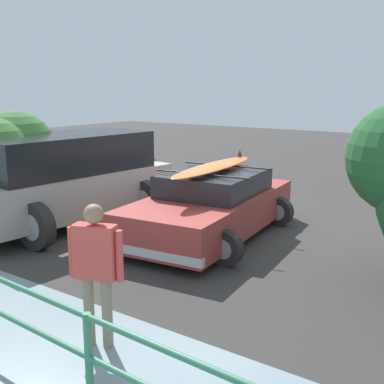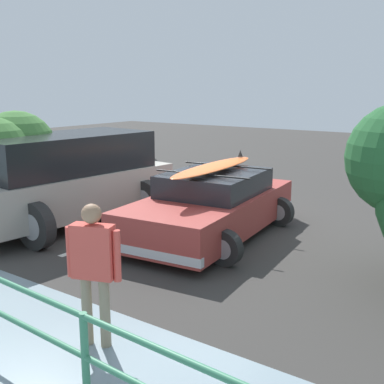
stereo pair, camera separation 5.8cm
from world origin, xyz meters
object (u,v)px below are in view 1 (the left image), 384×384
(suv_car, at_px, (66,178))
(bush_near_right, at_px, (10,168))
(sedan_car, at_px, (211,205))
(person_bystander, at_px, (96,262))

(suv_car, height_order, bush_near_right, bush_near_right)
(sedan_car, bearing_deg, suv_car, 19.60)
(sedan_car, distance_m, person_bystander, 4.22)
(sedan_car, xyz_separation_m, suv_car, (2.82, 1.00, 0.36))
(suv_car, height_order, person_bystander, suv_car)
(sedan_car, relative_size, person_bystander, 2.72)
(suv_car, distance_m, bush_near_right, 1.14)
(suv_car, relative_size, bush_near_right, 1.95)
(sedan_car, relative_size, bush_near_right, 1.82)
(person_bystander, distance_m, bush_near_right, 5.45)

